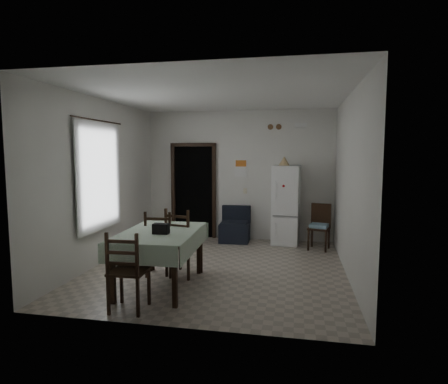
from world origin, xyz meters
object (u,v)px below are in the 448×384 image
object	(u,v)px
navy_seat	(235,224)
dining_table	(161,259)
dining_chair_far_right	(184,241)
dining_chair_far_left	(161,242)
corner_chair	(319,227)
dining_chair_near_head	(129,270)
fridge	(286,205)

from	to	relation	value
navy_seat	dining_table	bearing A→B (deg)	-102.72
dining_table	dining_chair_far_right	world-z (taller)	dining_chair_far_right
dining_table	dining_chair_far_left	size ratio (longest dim) A/B	1.52
navy_seat	corner_chair	world-z (taller)	corner_chair
dining_chair_far_left	dining_chair_far_right	world-z (taller)	dining_chair_far_right
corner_chair	dining_chair_far_left	world-z (taller)	dining_chair_far_left
dining_chair_far_right	dining_table	bearing A→B (deg)	88.36
dining_table	dining_chair_near_head	bearing A→B (deg)	-98.80
dining_chair_near_head	fridge	bearing A→B (deg)	-117.30
dining_chair_near_head	dining_chair_far_right	bearing A→B (deg)	-102.79
corner_chair	dining_table	size ratio (longest dim) A/B	0.58
fridge	dining_chair_near_head	size ratio (longest dim) A/B	1.66
dining_chair_far_left	fridge	bearing A→B (deg)	-133.38
navy_seat	corner_chair	distance (m)	1.82
dining_table	dining_chair_near_head	distance (m)	0.85
navy_seat	dining_chair_far_left	xyz separation A→B (m)	(-0.80, -2.44, 0.14)
dining_table	corner_chair	bearing A→B (deg)	45.67
navy_seat	dining_table	size ratio (longest dim) A/B	0.49
fridge	navy_seat	world-z (taller)	fridge
fridge	dining_table	distance (m)	3.47
dining_chair_far_right	dining_chair_near_head	world-z (taller)	dining_chair_far_right
fridge	dining_table	xyz separation A→B (m)	(-1.71, -2.99, -0.43)
corner_chair	dining_chair_far_right	distance (m)	3.01
fridge	dining_chair_far_right	world-z (taller)	fridge
navy_seat	dining_table	xyz separation A→B (m)	(-0.60, -2.99, 0.03)
corner_chair	fridge	bearing A→B (deg)	166.20
dining_chair_far_right	fridge	bearing A→B (deg)	-107.90
corner_chair	dining_chair_far_left	size ratio (longest dim) A/B	0.88
corner_chair	dining_chair_far_left	distance (m)	3.32
dining_table	dining_chair_far_left	distance (m)	0.60
navy_seat	dining_chair_far_left	distance (m)	2.57
dining_chair_far_left	navy_seat	bearing A→B (deg)	-113.47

